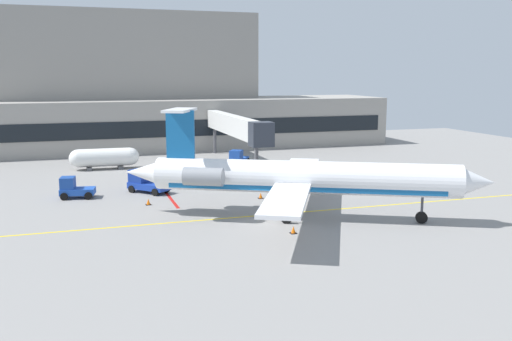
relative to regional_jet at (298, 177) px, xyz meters
name	(u,v)px	position (x,y,z in m)	size (l,w,h in m)	color
ground	(271,224)	(-2.51, -0.70, -3.37)	(120.00, 120.00, 0.11)	gray
terminal_building	(131,97)	(-8.13, 47.51, 4.46)	(77.54, 15.22, 20.57)	gray
jet_bridge_west	(236,126)	(2.51, 26.75, 1.55)	(2.40, 23.58, 6.24)	silver
regional_jet	(298,177)	(0.00, 0.00, 0.00)	(26.93, 21.63, 8.60)	white
baggage_tug	(238,158)	(2.67, 26.46, -2.41)	(3.37, 3.87, 1.98)	#1E4CB2
pushback_tractor	(74,189)	(-16.91, 13.16, -2.42)	(3.31, 2.42, 1.99)	#1E4CB2
belt_loader	(145,182)	(-10.33, 13.80, -2.34)	(4.03, 4.19, 2.15)	#19389E
fuel_tank	(105,158)	(-13.34, 28.70, -1.91)	(8.20, 2.33, 2.51)	white
safety_cone_alpha	(261,196)	(-0.55, 7.71, -3.07)	(0.47, 0.47, 0.55)	orange
safety_cone_bravo	(148,202)	(-10.75, 8.34, -3.07)	(0.47, 0.47, 0.55)	orange
safety_cone_charlie	(282,192)	(1.88, 8.51, -3.07)	(0.47, 0.47, 0.55)	orange
safety_cone_delta	(293,230)	(-1.91, -3.87, -3.07)	(0.47, 0.47, 0.55)	orange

